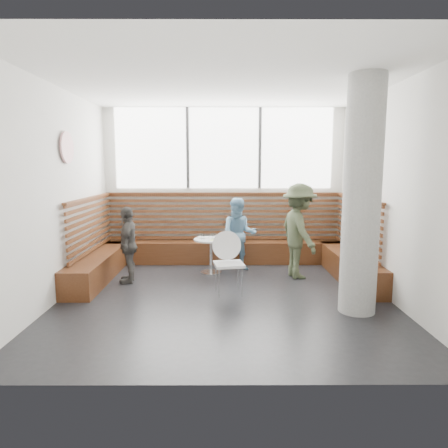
{
  "coord_description": "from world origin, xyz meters",
  "views": [
    {
      "loc": [
        -0.02,
        -5.95,
        2.02
      ],
      "look_at": [
        0.0,
        1.0,
        1.0
      ],
      "focal_mm": 32.0,
      "sensor_mm": 36.0,
      "label": 1
    }
  ],
  "objects_px": {
    "cafe_chair": "(229,257)",
    "child_back": "(239,234)",
    "adult_man": "(299,231)",
    "child_left": "(128,245)",
    "cafe_table": "(211,249)",
    "concrete_column": "(362,197)"
  },
  "relations": [
    {
      "from": "adult_man",
      "to": "child_back",
      "type": "xyz_separation_m",
      "value": [
        -1.06,
        0.52,
        -0.15
      ]
    },
    {
      "from": "concrete_column",
      "to": "cafe_chair",
      "type": "xyz_separation_m",
      "value": [
        -1.78,
        0.84,
        -1.02
      ]
    },
    {
      "from": "cafe_chair",
      "to": "child_back",
      "type": "distance_m",
      "value": 1.43
    },
    {
      "from": "concrete_column",
      "to": "child_left",
      "type": "relative_size",
      "value": 2.41
    },
    {
      "from": "concrete_column",
      "to": "cafe_chair",
      "type": "bearing_deg",
      "value": 154.59
    },
    {
      "from": "concrete_column",
      "to": "child_back",
      "type": "height_order",
      "value": "concrete_column"
    },
    {
      "from": "concrete_column",
      "to": "cafe_chair",
      "type": "height_order",
      "value": "concrete_column"
    },
    {
      "from": "concrete_column",
      "to": "cafe_chair",
      "type": "distance_m",
      "value": 2.22
    },
    {
      "from": "concrete_column",
      "to": "adult_man",
      "type": "xyz_separation_m",
      "value": [
        -0.5,
        1.73,
        -0.75
      ]
    },
    {
      "from": "child_left",
      "to": "concrete_column",
      "type": "bearing_deg",
      "value": 62.33
    },
    {
      "from": "concrete_column",
      "to": "child_left",
      "type": "bearing_deg",
      "value": 157.75
    },
    {
      "from": "cafe_chair",
      "to": "child_back",
      "type": "xyz_separation_m",
      "value": [
        0.22,
        1.4,
        0.13
      ]
    },
    {
      "from": "cafe_table",
      "to": "adult_man",
      "type": "bearing_deg",
      "value": -10.11
    },
    {
      "from": "adult_man",
      "to": "cafe_chair",
      "type": "bearing_deg",
      "value": 111.5
    },
    {
      "from": "concrete_column",
      "to": "child_back",
      "type": "relative_size",
      "value": 2.28
    },
    {
      "from": "cafe_chair",
      "to": "child_back",
      "type": "relative_size",
      "value": 0.7
    },
    {
      "from": "child_left",
      "to": "adult_man",
      "type": "bearing_deg",
      "value": 90.14
    },
    {
      "from": "concrete_column",
      "to": "child_back",
      "type": "bearing_deg",
      "value": 124.72
    },
    {
      "from": "child_back",
      "to": "cafe_chair",
      "type": "bearing_deg",
      "value": -96.36
    },
    {
      "from": "cafe_table",
      "to": "child_left",
      "type": "distance_m",
      "value": 1.54
    },
    {
      "from": "cafe_table",
      "to": "cafe_chair",
      "type": "bearing_deg",
      "value": -74.72
    },
    {
      "from": "child_back",
      "to": "child_left",
      "type": "bearing_deg",
      "value": -154.87
    }
  ]
}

